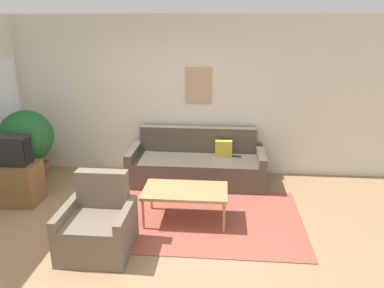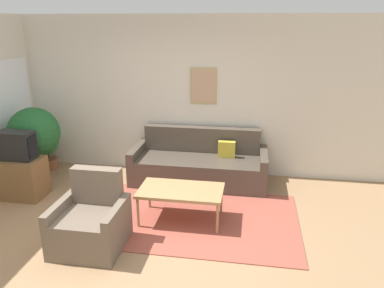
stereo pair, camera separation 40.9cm
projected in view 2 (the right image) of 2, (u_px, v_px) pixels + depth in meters
ground_plane at (128, 241)px, 4.60m from camera, size 16.00×16.00×0.00m
area_rug at (184, 217)px, 5.16m from camera, size 3.10×1.83×0.01m
wall_back at (170, 96)px, 6.47m from camera, size 8.00×0.09×2.70m
couch at (200, 164)px, 6.27m from camera, size 2.22×0.90×0.86m
coffee_table at (181, 192)px, 4.97m from camera, size 1.12×0.63×0.46m
tv_stand at (21, 178)px, 5.70m from camera, size 0.70×0.47×0.61m
tv at (16, 145)px, 5.54m from camera, size 0.54×0.28×0.43m
armchair at (91, 223)px, 4.44m from camera, size 0.79×0.76×0.90m
potted_plant_tall at (34, 134)px, 6.07m from camera, size 0.82×0.82×1.27m
potted_plant_by_window at (47, 147)px, 6.78m from camera, size 0.41×0.41×0.69m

